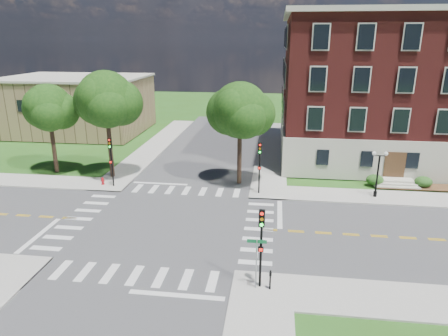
# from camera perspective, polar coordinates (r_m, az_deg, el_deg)

# --- Properties ---
(ground) EXTENTS (160.00, 160.00, 0.00)m
(ground) POSITION_cam_1_polar(r_m,az_deg,el_deg) (31.73, -8.26, -7.91)
(ground) COLOR #2B5417
(ground) RESTS_ON ground
(road_ew) EXTENTS (90.00, 12.00, 0.01)m
(road_ew) POSITION_cam_1_polar(r_m,az_deg,el_deg) (31.73, -8.26, -7.91)
(road_ew) COLOR #3D3D3F
(road_ew) RESTS_ON ground
(road_ns) EXTENTS (12.00, 90.00, 0.01)m
(road_ns) POSITION_cam_1_polar(r_m,az_deg,el_deg) (31.73, -8.26, -7.90)
(road_ns) COLOR #3D3D3F
(road_ns) RESTS_ON ground
(sidewalk_ne) EXTENTS (34.00, 34.00, 0.12)m
(sidewalk_ne) POSITION_cam_1_polar(r_m,az_deg,el_deg) (45.52, 16.22, -0.28)
(sidewalk_ne) COLOR #9E9B93
(sidewalk_ne) RESTS_ON ground
(sidewalk_nw) EXTENTS (34.00, 34.00, 0.12)m
(sidewalk_nw) POSITION_cam_1_polar(r_m,az_deg,el_deg) (50.70, -20.53, 1.13)
(sidewalk_nw) COLOR #9E9B93
(sidewalk_nw) RESTS_ON ground
(crosswalk_east) EXTENTS (2.20, 10.20, 0.02)m
(crosswalk_east) POSITION_cam_1_polar(r_m,az_deg,el_deg) (30.69, 4.97, -8.72)
(crosswalk_east) COLOR silver
(crosswalk_east) RESTS_ON ground
(stop_bar_east) EXTENTS (0.40, 5.50, 0.00)m
(stop_bar_east) POSITION_cam_1_polar(r_m,az_deg,el_deg) (33.39, 7.97, -6.54)
(stop_bar_east) COLOR silver
(stop_bar_east) RESTS_ON ground
(main_building) EXTENTS (30.60, 22.40, 16.50)m
(main_building) POSITION_cam_1_polar(r_m,az_deg,el_deg) (52.19, 25.51, 10.30)
(main_building) COLOR #BBB7A5
(main_building) RESTS_ON ground
(secondary_building) EXTENTS (20.40, 15.40, 8.30)m
(secondary_building) POSITION_cam_1_polar(r_m,az_deg,el_deg) (65.53, -20.28, 8.55)
(secondary_building) COLOR olive
(secondary_building) RESTS_ON ground
(tree_b) EXTENTS (4.82, 4.82, 9.36)m
(tree_b) POSITION_cam_1_polar(r_m,az_deg,el_deg) (45.09, -23.80, 7.89)
(tree_b) COLOR black
(tree_b) RESTS_ON ground
(tree_c) EXTENTS (5.66, 5.66, 10.81)m
(tree_c) POSITION_cam_1_polar(r_m,az_deg,el_deg) (41.36, -16.53, 9.34)
(tree_c) COLOR black
(tree_c) RESTS_ON ground
(tree_d) EXTENTS (5.34, 5.34, 9.93)m
(tree_d) POSITION_cam_1_polar(r_m,az_deg,el_deg) (37.86, 2.30, 8.22)
(tree_d) COLOR black
(tree_d) RESTS_ON ground
(traffic_signal_se) EXTENTS (0.34, 0.39, 4.80)m
(traffic_signal_se) POSITION_cam_1_polar(r_m,az_deg,el_deg) (22.56, 5.34, -10.03)
(traffic_signal_se) COLOR black
(traffic_signal_se) RESTS_ON ground
(traffic_signal_ne) EXTENTS (0.35, 0.40, 4.80)m
(traffic_signal_ne) POSITION_cam_1_polar(r_m,az_deg,el_deg) (36.24, 5.11, 0.94)
(traffic_signal_ne) COLOR black
(traffic_signal_ne) RESTS_ON ground
(traffic_signal_nw) EXTENTS (0.35, 0.39, 4.80)m
(traffic_signal_nw) POSITION_cam_1_polar(r_m,az_deg,el_deg) (39.38, -15.84, 1.70)
(traffic_signal_nw) COLOR black
(traffic_signal_nw) RESTS_ON ground
(twin_lamp_west) EXTENTS (1.36, 0.36, 4.23)m
(twin_lamp_west) POSITION_cam_1_polar(r_m,az_deg,el_deg) (38.05, 21.13, -0.45)
(twin_lamp_west) COLOR black
(twin_lamp_west) RESTS_ON ground
(street_sign_pole) EXTENTS (1.10, 1.10, 3.10)m
(street_sign_pole) POSITION_cam_1_polar(r_m,az_deg,el_deg) (22.81, 4.69, -12.20)
(street_sign_pole) COLOR gray
(street_sign_pole) RESTS_ON ground
(push_button_post) EXTENTS (0.14, 0.21, 1.20)m
(push_button_post) POSITION_cam_1_polar(r_m,az_deg,el_deg) (23.59, 6.62, -15.46)
(push_button_post) COLOR black
(push_button_post) RESTS_ON ground
(fire_hydrant) EXTENTS (0.35, 0.35, 0.75)m
(fire_hydrant) POSITION_cam_1_polar(r_m,az_deg,el_deg) (40.91, -16.93, -1.80)
(fire_hydrant) COLOR #A20C14
(fire_hydrant) RESTS_ON ground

